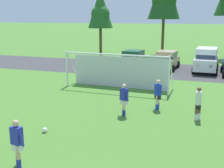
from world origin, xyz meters
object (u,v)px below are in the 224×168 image
at_px(soccer_goal, 119,70).
at_px(player_striker_near, 158,95).
at_px(player_winger_left, 17,143).
at_px(parked_car_slot_left, 167,60).
at_px(soccer_ball, 45,130).
at_px(player_midfield_center, 198,103).
at_px(parked_car_slot_far_left, 133,59).
at_px(player_defender_far, 124,100).
at_px(parked_car_slot_center_left, 206,60).

bearing_deg(soccer_goal, player_striker_near, -49.02).
distance_m(player_winger_left, parked_car_slot_left, 20.70).
xyz_separation_m(soccer_ball, player_midfield_center, (6.17, 3.85, 0.71)).
distance_m(player_midfield_center, parked_car_slot_left, 14.38).
xyz_separation_m(player_winger_left, parked_car_slot_far_left, (-1.46, 20.10, 0.05)).
xyz_separation_m(soccer_ball, soccer_goal, (0.50, 8.92, 1.18)).
bearing_deg(parked_car_slot_far_left, player_striker_near, -69.16).
xyz_separation_m(soccer_ball, player_defender_far, (2.58, 3.33, 0.71)).
height_order(soccer_ball, soccer_goal, soccer_goal).
bearing_deg(parked_car_slot_far_left, player_midfield_center, -62.87).
bearing_deg(parked_car_slot_far_left, soccer_ball, -87.71).
bearing_deg(parked_car_slot_far_left, parked_car_slot_center_left, 2.16).
bearing_deg(player_striker_near, player_winger_left, -112.71).
relative_size(parked_car_slot_far_left, parked_car_slot_center_left, 0.92).
height_order(player_striker_near, player_defender_far, same).
xyz_separation_m(soccer_goal, player_winger_left, (0.26, -11.79, -0.47)).
height_order(soccer_ball, parked_car_slot_center_left, parked_car_slot_center_left).
xyz_separation_m(player_striker_near, parked_car_slot_left, (-1.53, 12.88, 0.05)).
relative_size(parked_car_slot_far_left, parked_car_slot_left, 1.00).
distance_m(soccer_goal, parked_car_slot_left, 9.07).
height_order(player_defender_far, player_winger_left, same).
xyz_separation_m(soccer_goal, player_midfield_center, (5.66, -5.07, -0.47)).
bearing_deg(soccer_goal, soccer_ball, -93.23).
xyz_separation_m(soccer_goal, parked_car_slot_left, (1.98, 8.84, -0.42)).
bearing_deg(player_defender_far, player_midfield_center, 8.37).
height_order(soccer_goal, player_midfield_center, soccer_goal).
bearing_deg(player_midfield_center, soccer_goal, 138.18).
xyz_separation_m(soccer_ball, parked_car_slot_center_left, (6.12, 17.49, 1.00)).
xyz_separation_m(player_defender_far, player_winger_left, (-1.82, -6.20, 0.00)).
height_order(player_winger_left, parked_car_slot_center_left, parked_car_slot_center_left).
bearing_deg(soccer_goal, player_winger_left, -88.72).
bearing_deg(player_defender_far, soccer_ball, -127.82).
distance_m(player_striker_near, parked_car_slot_center_left, 12.79).
bearing_deg(player_striker_near, soccer_ball, -129.41).
height_order(soccer_ball, player_midfield_center, player_midfield_center).
xyz_separation_m(soccer_goal, parked_car_slot_far_left, (-1.19, 8.31, -0.42)).
distance_m(soccer_ball, player_midfield_center, 7.31).
distance_m(soccer_ball, player_defender_far, 4.27).
bearing_deg(player_midfield_center, parked_car_slot_far_left, 117.13).
bearing_deg(player_midfield_center, parked_car_slot_left, 104.84).
distance_m(soccer_goal, player_midfield_center, 7.61).
bearing_deg(player_winger_left, soccer_ball, 104.94).
bearing_deg(player_defender_far, parked_car_slot_center_left, 75.99).
xyz_separation_m(player_defender_far, parked_car_slot_far_left, (-3.27, 13.91, 0.05)).
relative_size(player_midfield_center, player_defender_far, 1.00).
distance_m(player_striker_near, parked_car_slot_far_left, 13.22).
distance_m(soccer_goal, player_striker_near, 5.37).
relative_size(player_striker_near, player_defender_far, 1.00).
distance_m(player_midfield_center, parked_car_slot_center_left, 13.64).
bearing_deg(player_midfield_center, player_striker_near, 154.50).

